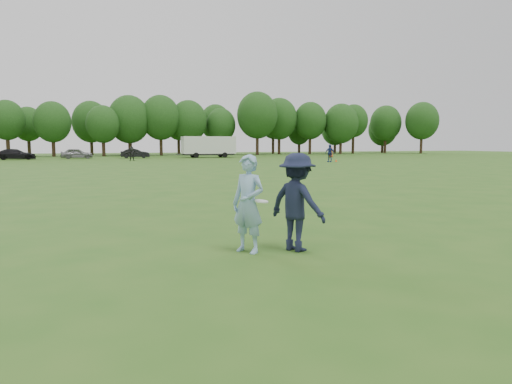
# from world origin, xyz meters

# --- Properties ---
(ground) EXTENTS (200.00, 200.00, 0.00)m
(ground) POSITION_xyz_m (0.00, 0.00, 0.00)
(ground) COLOR #2A5818
(ground) RESTS_ON ground
(thrower) EXTENTS (0.79, 0.85, 1.95)m
(thrower) POSITION_xyz_m (-0.53, 0.41, 0.97)
(thrower) COLOR #87AFD1
(thrower) RESTS_ON ground
(defender) EXTENTS (1.25, 1.47, 1.98)m
(defender) POSITION_xyz_m (0.45, 0.22, 0.99)
(defender) COLOR #181D35
(defender) RESTS_ON ground
(player_far_b) EXTENTS (1.10, 1.25, 2.03)m
(player_far_b) POSITION_xyz_m (22.44, 38.82, 1.02)
(player_far_b) COLOR navy
(player_far_b) RESTS_ON ground
(player_far_c) EXTENTS (0.85, 0.63, 1.60)m
(player_far_c) POSITION_xyz_m (31.76, 55.28, 0.80)
(player_far_c) COLOR orange
(player_far_c) RESTS_ON ground
(player_far_d) EXTENTS (1.67, 0.59, 1.77)m
(player_far_d) POSITION_xyz_m (1.19, 50.53, 0.89)
(player_far_d) COLOR #282828
(player_far_d) RESTS_ON ground
(car_d) EXTENTS (5.03, 2.36, 1.42)m
(car_d) POSITION_xyz_m (-12.99, 59.62, 0.71)
(car_d) COLOR black
(car_d) RESTS_ON ground
(car_e) EXTENTS (4.43, 2.05, 1.47)m
(car_e) POSITION_xyz_m (-5.48, 60.81, 0.73)
(car_e) COLOR slate
(car_e) RESTS_ON ground
(car_f) EXTENTS (4.25, 1.72, 1.37)m
(car_f) POSITION_xyz_m (2.46, 60.70, 0.69)
(car_f) COLOR black
(car_f) RESTS_ON ground
(field_cone) EXTENTS (0.28, 0.28, 0.30)m
(field_cone) POSITION_xyz_m (23.79, 39.67, 0.15)
(field_cone) COLOR #F1480C
(field_cone) RESTS_ON ground
(disc_in_play) EXTENTS (0.32, 0.32, 0.07)m
(disc_in_play) POSITION_xyz_m (-0.33, 0.20, 1.04)
(disc_in_play) COLOR white
(disc_in_play) RESTS_ON ground
(cargo_trailer) EXTENTS (9.00, 2.75, 3.20)m
(cargo_trailer) POSITION_xyz_m (13.25, 59.86, 1.78)
(cargo_trailer) COLOR white
(cargo_trailer) RESTS_ON ground
(treeline) EXTENTS (130.35, 18.39, 11.74)m
(treeline) POSITION_xyz_m (2.81, 76.90, 6.26)
(treeline) COLOR #332114
(treeline) RESTS_ON ground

